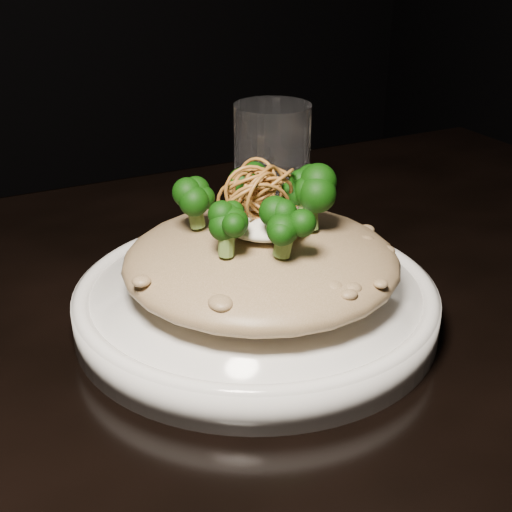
# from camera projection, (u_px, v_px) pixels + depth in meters

# --- Properties ---
(table) EXTENTS (1.10, 0.80, 0.75)m
(table) POSITION_uv_depth(u_px,v_px,m) (245.00, 445.00, 0.54)
(table) COLOR black
(table) RESTS_ON ground
(plate) EXTENTS (0.27, 0.27, 0.03)m
(plate) POSITION_uv_depth(u_px,v_px,m) (256.00, 304.00, 0.54)
(plate) COLOR white
(plate) RESTS_ON table
(risotto) EXTENTS (0.21, 0.21, 0.05)m
(risotto) POSITION_uv_depth(u_px,v_px,m) (261.00, 261.00, 0.53)
(risotto) COLOR brown
(risotto) RESTS_ON plate
(broccoli) EXTENTS (0.11, 0.11, 0.04)m
(broccoli) POSITION_uv_depth(u_px,v_px,m) (257.00, 210.00, 0.50)
(broccoli) COLOR black
(broccoli) RESTS_ON risotto
(cheese) EXTENTS (0.06, 0.06, 0.02)m
(cheese) POSITION_uv_depth(u_px,v_px,m) (266.00, 223.00, 0.51)
(cheese) COLOR white
(cheese) RESTS_ON risotto
(shallots) EXTENTS (0.05, 0.05, 0.03)m
(shallots) POSITION_uv_depth(u_px,v_px,m) (260.00, 189.00, 0.51)
(shallots) COLOR brown
(shallots) RESTS_ON cheese
(drinking_glass) EXTENTS (0.09, 0.09, 0.13)m
(drinking_glass) POSITION_uv_depth(u_px,v_px,m) (272.00, 171.00, 0.68)
(drinking_glass) COLOR white
(drinking_glass) RESTS_ON table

